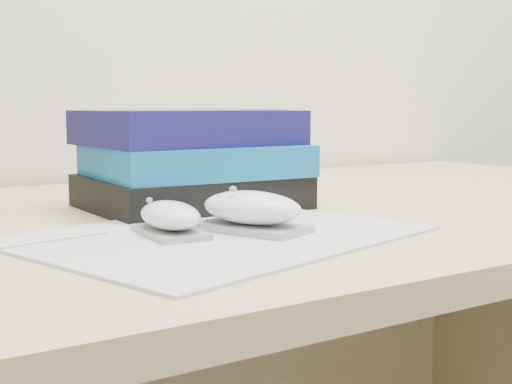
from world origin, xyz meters
TOP-DOWN VIEW (x-y plane):
  - desk at (0.00, 1.64)m, footprint 1.60×0.80m
  - mousepad at (-0.13, 1.42)m, footprint 0.44×0.38m
  - mouse_rear at (-0.18, 1.44)m, footprint 0.06×0.10m
  - mouse_front at (-0.10, 1.41)m, footprint 0.10×0.13m
  - book_stack at (-0.06, 1.62)m, footprint 0.26×0.21m

SIDE VIEW (x-z plane):
  - desk at x=0.00m, z-range 0.13..0.86m
  - mousepad at x=-0.13m, z-range 0.73..0.73m
  - mouse_rear at x=-0.18m, z-range 0.73..0.77m
  - mouse_front at x=-0.10m, z-range 0.73..0.78m
  - book_stack at x=-0.06m, z-range 0.73..0.85m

